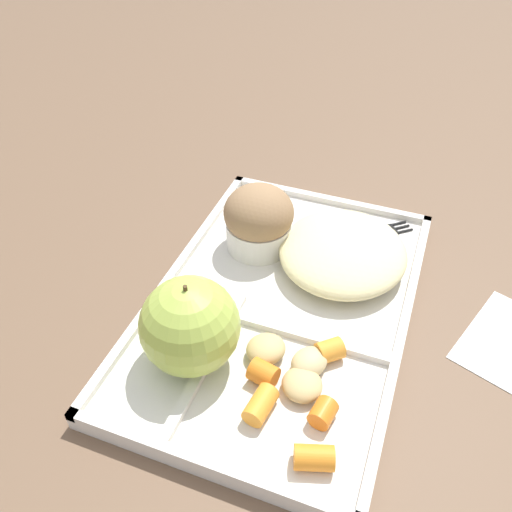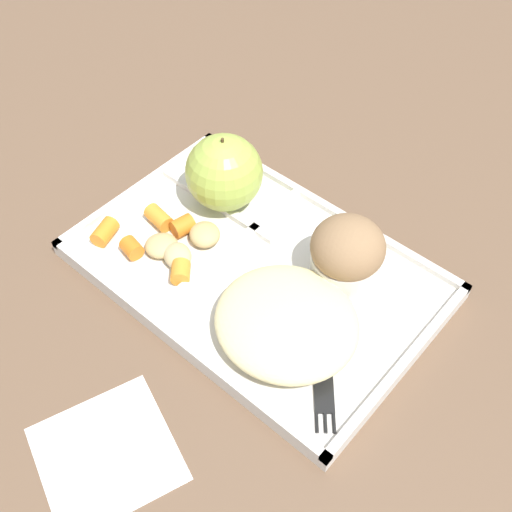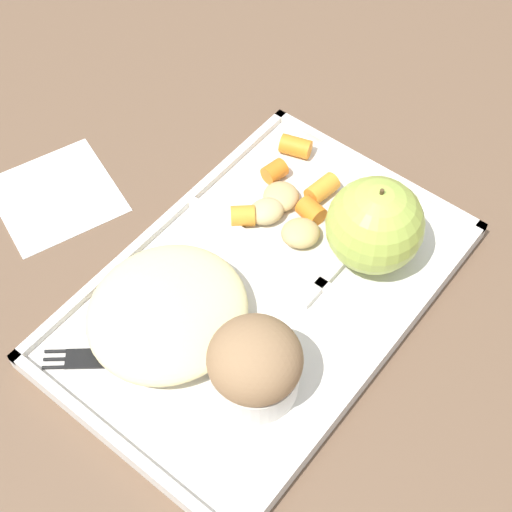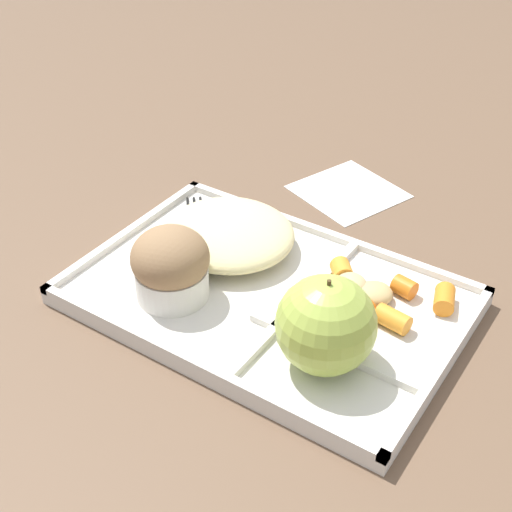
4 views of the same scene
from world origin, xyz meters
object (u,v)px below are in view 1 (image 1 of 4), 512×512
Objects in this scene: bran_muffin at (259,220)px; lunch_tray at (281,307)px; green_apple at (190,326)px; plastic_fork at (359,237)px.

lunch_tray is at bearing -145.84° from bran_muffin.
green_apple is (-0.09, 0.05, 0.05)m from lunch_tray.
bran_muffin is (0.17, -0.00, -0.01)m from green_apple.
lunch_tray is 4.08× the size of green_apple.
bran_muffin reaches higher than lunch_tray.
bran_muffin reaches higher than plastic_fork.
plastic_fork is at bearing -25.07° from green_apple.
green_apple is at bearing 180.00° from bran_muffin.
green_apple is at bearing 150.23° from lunch_tray.
lunch_tray is 0.10m from bran_muffin.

